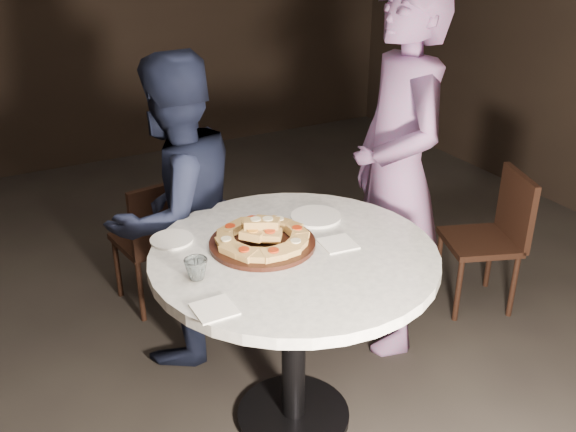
{
  "coord_description": "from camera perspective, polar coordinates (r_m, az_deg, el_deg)",
  "views": [
    {
      "loc": [
        -0.95,
        -2.06,
        2.05
      ],
      "look_at": [
        0.1,
        -0.09,
        0.98
      ],
      "focal_mm": 40.0,
      "sensor_mm": 36.0,
      "label": 1
    }
  ],
  "objects": [
    {
      "name": "chair_far",
      "position": [
        3.56,
        -11.61,
        -1.67
      ],
      "size": [
        0.41,
        0.43,
        0.78
      ],
      "rotation": [
        0.0,
        0.0,
        3.29
      ],
      "color": "black",
      "rests_on": "ground"
    },
    {
      "name": "diner_navy",
      "position": [
        3.05,
        -9.91,
        0.19
      ],
      "size": [
        0.9,
        0.82,
        1.52
      ],
      "primitive_type": "imported",
      "rotation": [
        0.0,
        0.0,
        3.54
      ],
      "color": "black",
      "rests_on": "ground"
    },
    {
      "name": "napkin_far",
      "position": [
        2.55,
        4.45,
        -2.46
      ],
      "size": [
        0.15,
        0.15,
        0.01
      ],
      "primitive_type": "cube",
      "rotation": [
        0.0,
        0.0,
        -0.11
      ],
      "color": "white",
      "rests_on": "table"
    },
    {
      "name": "serving_board",
      "position": [
        2.54,
        -2.29,
        -2.43
      ],
      "size": [
        0.54,
        0.54,
        0.02
      ],
      "primitive_type": "cylinder",
      "rotation": [
        0.0,
        0.0,
        0.33
      ],
      "color": "black",
      "rests_on": "table"
    },
    {
      "name": "table",
      "position": [
        2.58,
        0.53,
        -6.19
      ],
      "size": [
        1.32,
        1.32,
        0.85
      ],
      "rotation": [
        0.0,
        0.0,
        0.19
      ],
      "color": "black",
      "rests_on": "ground"
    },
    {
      "name": "plate_left",
      "position": [
        2.61,
        -10.29,
        -2.07
      ],
      "size": [
        0.18,
        0.18,
        0.01
      ],
      "primitive_type": "cylinder",
      "rotation": [
        0.0,
        0.0,
        0.03
      ],
      "color": "white",
      "rests_on": "table"
    },
    {
      "name": "diner_teal",
      "position": [
        3.09,
        9.65,
        3.76
      ],
      "size": [
        0.59,
        0.76,
        1.83
      ],
      "primitive_type": "imported",
      "rotation": [
        0.0,
        0.0,
        -1.83
      ],
      "color": "slate",
      "rests_on": "ground"
    },
    {
      "name": "floor",
      "position": [
        3.06,
        -2.62,
        -16.49
      ],
      "size": [
        7.0,
        7.0,
        0.0
      ],
      "primitive_type": "plane",
      "color": "black",
      "rests_on": "ground"
    },
    {
      "name": "chair_right",
      "position": [
        3.69,
        17.91,
        -1.29
      ],
      "size": [
        0.49,
        0.48,
        0.78
      ],
      "rotation": [
        0.0,
        0.0,
        -1.93
      ],
      "color": "black",
      "rests_on": "ground"
    },
    {
      "name": "focaccia_pile",
      "position": [
        2.52,
        -2.31,
        -1.69
      ],
      "size": [
        0.38,
        0.37,
        0.1
      ],
      "rotation": [
        0.0,
        0.0,
        -0.16
      ],
      "color": "#B38745",
      "rests_on": "serving_board"
    },
    {
      "name": "napkin_near",
      "position": [
        2.16,
        -6.57,
        -8.22
      ],
      "size": [
        0.14,
        0.14,
        0.01
      ],
      "primitive_type": "cube",
      "rotation": [
        0.0,
        0.0,
        0.0
      ],
      "color": "white",
      "rests_on": "table"
    },
    {
      "name": "plate_right",
      "position": [
        2.76,
        2.49,
        -0.06
      ],
      "size": [
        0.25,
        0.25,
        0.01
      ],
      "primitive_type": "cylinder",
      "rotation": [
        0.0,
        0.0,
        0.15
      ],
      "color": "white",
      "rests_on": "table"
    },
    {
      "name": "water_glass",
      "position": [
        2.32,
        -8.16,
        -4.68
      ],
      "size": [
        0.11,
        0.11,
        0.08
      ],
      "primitive_type": "imported",
      "rotation": [
        0.0,
        0.0,
        -0.35
      ],
      "color": "silver",
      "rests_on": "table"
    }
  ]
}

